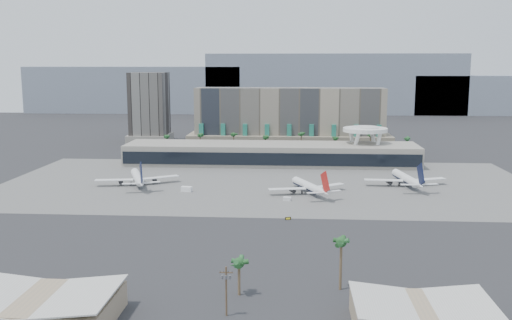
# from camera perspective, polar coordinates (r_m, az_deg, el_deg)

# --- Properties ---
(ground) EXTENTS (900.00, 900.00, 0.00)m
(ground) POSITION_cam_1_polar(r_m,az_deg,el_deg) (228.46, 0.39, -5.16)
(ground) COLOR #232326
(ground) RESTS_ON ground
(apron_pad) EXTENTS (260.00, 130.00, 0.06)m
(apron_pad) POSITION_cam_1_polar(r_m,az_deg,el_deg) (281.92, 1.06, -2.32)
(apron_pad) COLOR #5B5B59
(apron_pad) RESTS_ON ground
(mountain_ridge) EXTENTS (680.00, 60.00, 70.00)m
(mountain_ridge) POSITION_cam_1_polar(r_m,az_deg,el_deg) (691.28, 5.09, 7.20)
(mountain_ridge) COLOR gray
(mountain_ridge) RESTS_ON ground
(hotel) EXTENTS (140.00, 30.00, 42.00)m
(hotel) POSITION_cam_1_polar(r_m,az_deg,el_deg) (397.13, 3.36, 3.59)
(hotel) COLOR #9F927B
(hotel) RESTS_ON ground
(office_tower) EXTENTS (30.00, 30.00, 52.00)m
(office_tower) POSITION_cam_1_polar(r_m,az_deg,el_deg) (435.70, -10.59, 4.78)
(office_tower) COLOR black
(office_tower) RESTS_ON ground
(terminal) EXTENTS (170.00, 32.50, 14.50)m
(terminal) POSITION_cam_1_polar(r_m,az_deg,el_deg) (334.66, 1.53, 0.70)
(terminal) COLOR #9B9588
(terminal) RESTS_ON ground
(saucer_structure) EXTENTS (26.00, 26.00, 21.89)m
(saucer_structure) POSITION_cam_1_polar(r_m,az_deg,el_deg) (341.44, 10.85, 2.73)
(saucer_structure) COLOR white
(saucer_structure) RESTS_ON ground
(palm_row) EXTENTS (157.80, 2.80, 13.10)m
(palm_row) POSITION_cam_1_polar(r_m,az_deg,el_deg) (368.69, 2.84, 2.14)
(palm_row) COLOR brown
(palm_row) RESTS_ON ground
(hangar_left) EXTENTS (36.65, 22.60, 7.55)m
(hangar_left) POSITION_cam_1_polar(r_m,az_deg,el_deg) (143.07, -21.17, -13.67)
(hangar_left) COLOR tan
(hangar_left) RESTS_ON ground
(hangar_right) EXTENTS (30.55, 20.60, 6.89)m
(hangar_right) POSITION_cam_1_polar(r_m,az_deg,el_deg) (135.64, 16.26, -14.82)
(hangar_right) COLOR tan
(hangar_right) RESTS_ON ground
(utility_pole) EXTENTS (3.20, 0.85, 12.00)m
(utility_pole) POSITION_cam_1_polar(r_m,az_deg,el_deg) (135.36, -3.00, -12.56)
(utility_pole) COLOR #4C3826
(utility_pole) RESTS_ON ground
(airliner_left) EXTENTS (38.79, 40.05, 14.51)m
(airliner_left) POSITION_cam_1_polar(r_m,az_deg,el_deg) (282.61, -11.74, -1.74)
(airliner_left) COLOR white
(airliner_left) RESTS_ON ground
(airliner_centre) EXTENTS (35.26, 36.31, 13.40)m
(airliner_centre) POSITION_cam_1_polar(r_m,az_deg,el_deg) (259.74, 5.29, -2.63)
(airliner_centre) COLOR white
(airliner_centre) RESTS_ON ground
(airliner_right) EXTENTS (40.14, 41.63, 14.45)m
(airliner_right) POSITION_cam_1_polar(r_m,az_deg,el_deg) (283.58, 14.81, -1.82)
(airliner_right) COLOR white
(airliner_right) RESTS_ON ground
(service_vehicle_a) EXTENTS (5.20, 3.25, 2.37)m
(service_vehicle_a) POSITION_cam_1_polar(r_m,az_deg,el_deg) (264.98, -6.95, -2.90)
(service_vehicle_a) COLOR white
(service_vehicle_a) RESTS_ON ground
(service_vehicle_b) EXTENTS (3.56, 2.40, 1.69)m
(service_vehicle_b) POSITION_cam_1_polar(r_m,az_deg,el_deg) (245.92, 3.14, -3.91)
(service_vehicle_b) COLOR white
(service_vehicle_b) RESTS_ON ground
(taxiway_sign) EXTENTS (2.30, 0.93, 1.05)m
(taxiway_sign) POSITION_cam_1_polar(r_m,az_deg,el_deg) (216.70, 3.23, -5.85)
(taxiway_sign) COLOR black
(taxiway_sign) RESTS_ON ground
(near_palm_a) EXTENTS (6.00, 6.00, 9.93)m
(near_palm_a) POSITION_cam_1_polar(r_m,az_deg,el_deg) (146.65, -1.71, -10.77)
(near_palm_a) COLOR brown
(near_palm_a) RESTS_ON ground
(near_palm_b) EXTENTS (6.00, 6.00, 14.30)m
(near_palm_b) POSITION_cam_1_polar(r_m,az_deg,el_deg) (150.16, 8.52, -8.65)
(near_palm_b) COLOR brown
(near_palm_b) RESTS_ON ground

